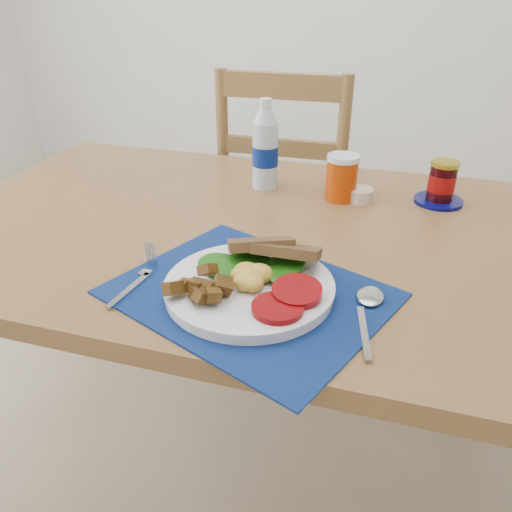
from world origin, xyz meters
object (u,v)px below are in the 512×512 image
at_px(chair_far, 287,181).
at_px(water_bottle, 265,150).
at_px(juice_glass, 342,179).
at_px(breakfast_plate, 245,283).
at_px(jam_on_saucer, 441,185).

height_order(chair_far, water_bottle, chair_far).
height_order(chair_far, juice_glass, chair_far).
xyz_separation_m(water_bottle, juice_glass, (0.20, -0.03, -0.05)).
relative_size(water_bottle, juice_glass, 2.16).
relative_size(chair_far, water_bottle, 5.33).
relative_size(breakfast_plate, juice_glass, 2.73).
xyz_separation_m(chair_far, jam_on_saucer, (0.47, -0.43, 0.19)).
relative_size(chair_far, breakfast_plate, 4.20).
xyz_separation_m(breakfast_plate, water_bottle, (-0.11, 0.50, 0.08)).
height_order(chair_far, breakfast_plate, chair_far).
relative_size(water_bottle, jam_on_saucer, 1.96).
bearing_deg(chair_far, jam_on_saucer, 136.87).
bearing_deg(breakfast_plate, water_bottle, 86.86).
relative_size(chair_far, jam_on_saucer, 10.44).
bearing_deg(chair_far, water_bottle, 94.32).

